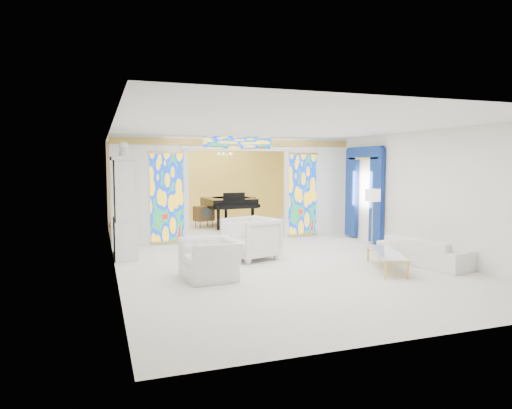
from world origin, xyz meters
name	(u,v)px	position (x,y,z in m)	size (l,w,h in m)	color
floor	(260,253)	(0.00, 0.00, 0.00)	(12.00, 12.00, 0.00)	white
ceiling	(260,132)	(0.00, 0.00, 3.00)	(7.00, 12.00, 0.02)	white
wall_back	(206,183)	(0.00, 6.00, 1.50)	(7.00, 0.02, 3.00)	white
wall_front	(424,221)	(0.00, -6.00, 1.50)	(7.00, 0.02, 3.00)	white
wall_left	(112,196)	(-3.50, 0.00, 1.50)	(0.02, 12.00, 3.00)	white
wall_right	(381,190)	(3.50, 0.00, 1.50)	(0.02, 12.00, 3.00)	white
partition_wall	(237,183)	(0.00, 2.00, 1.65)	(7.00, 0.22, 3.00)	white
stained_glass_left	(167,198)	(-2.03, 1.89, 1.30)	(0.90, 0.04, 2.40)	gold
stained_glass_right	(303,194)	(2.03, 1.89, 1.30)	(0.90, 0.04, 2.40)	gold
stained_glass_transom	(238,143)	(0.00, 1.89, 2.82)	(2.00, 0.04, 0.34)	gold
alcove_platform	(219,228)	(0.00, 4.10, 0.09)	(6.80, 3.80, 0.18)	white
gold_curtain_back	(207,184)	(0.00, 5.88, 1.50)	(6.70, 0.10, 2.90)	#FAD557
chandelier	(225,154)	(0.20, 4.00, 2.55)	(0.48, 0.48, 0.30)	gold
blue_drapes	(364,186)	(3.40, 0.70, 1.58)	(0.14, 1.85, 2.65)	navy
china_cabinet	(124,208)	(-3.22, 0.60, 1.17)	(0.56, 1.46, 2.72)	white
armchair_left	(211,259)	(-1.77, -2.13, 0.38)	(1.16, 1.02, 0.76)	white
armchair_right	(251,238)	(-0.48, -0.68, 0.49)	(1.05, 1.08, 0.98)	white
sofa	(425,251)	(2.95, -2.48, 0.30)	(2.07, 0.81, 0.60)	white
side_table	(231,252)	(-1.19, -1.51, 0.36)	(0.56, 0.56, 0.55)	white
vase	(231,239)	(-1.19, -1.51, 0.64)	(0.17, 0.17, 0.18)	silver
coffee_table	(387,253)	(1.86, -2.63, 0.35)	(1.10, 1.77, 0.38)	white
floor_lamp	(373,198)	(2.80, -0.66, 1.34)	(0.46, 0.46, 1.58)	gold
grand_piano	(232,203)	(0.36, 3.81, 0.95)	(1.84, 2.88, 1.14)	black
tv_console	(204,213)	(-0.59, 3.74, 0.63)	(0.69, 0.57, 0.69)	brown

